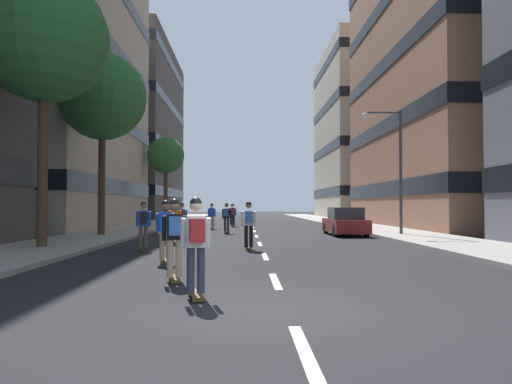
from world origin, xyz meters
name	(u,v)px	position (x,y,z in m)	size (l,w,h in m)	color
ground_plane	(252,227)	(0.00, 29.50, 0.00)	(176.99, 176.99, 0.00)	black
sidewalk_left	(156,224)	(-8.00, 33.19, 0.07)	(3.90, 81.12, 0.14)	#9E9991
sidewalk_right	(346,224)	(8.00, 33.19, 0.07)	(3.90, 81.12, 0.14)	#9E9991
lane_markings	(252,226)	(0.00, 30.50, 0.00)	(0.16, 67.20, 0.01)	silver
building_left_mid	(22,27)	(-17.23, 28.65, 14.96)	(14.68, 21.50, 29.73)	#BCB29E
building_left_far	(115,132)	(-17.23, 54.84, 11.04)	(14.68, 23.55, 21.90)	#4C4744
building_right_mid	(477,11)	(17.23, 28.65, 16.58)	(14.68, 22.94, 32.98)	#9E6B51
building_right_far	(380,133)	(17.23, 54.84, 11.06)	(14.68, 19.44, 21.94)	#BCB29E
parked_car_near	(345,222)	(4.85, 18.70, 0.70)	(1.82, 4.40, 1.52)	maroon
street_tree_near	(102,97)	(-8.00, 17.57, 7.23)	(4.51, 4.51, 9.38)	#4C3823
street_tree_mid	(44,39)	(-8.00, 10.28, 7.73)	(4.68, 4.68, 9.96)	#4C3823
street_tree_far	(166,156)	(-8.00, 37.97, 6.29)	(3.46, 3.46, 7.94)	#4C3823
streetlamp_right	(394,158)	(7.24, 17.74, 4.14)	(2.13, 0.30, 6.50)	#3F3F44
skater_0	(143,222)	(-4.29, 10.04, 1.02)	(0.57, 0.92, 1.78)	brown
skater_1	(182,218)	(-3.72, 16.40, 1.02)	(0.57, 0.92, 1.78)	brown
skater_2	(226,216)	(-1.67, 20.49, 1.02)	(0.56, 0.92, 1.78)	brown
skater_3	(175,221)	(-3.59, 13.11, 0.98)	(0.57, 0.92, 1.78)	brown
skater_4	(165,228)	(-2.90, 6.33, 0.98)	(0.55, 0.91, 1.78)	brown
skater_5	(212,215)	(-2.86, 25.68, 0.98)	(0.54, 0.91, 1.78)	brown
skater_6	(249,222)	(-0.50, 10.28, 1.02)	(0.54, 0.91, 1.78)	brown
skater_7	(233,213)	(-1.49, 29.26, 1.02)	(0.54, 0.91, 1.78)	brown
skater_8	(232,213)	(-1.64, 32.26, 0.98)	(0.54, 0.91, 1.78)	brown
skater_9	(196,241)	(-1.52, 1.07, 1.02)	(0.57, 0.92, 1.78)	brown
skater_10	(212,213)	(-3.47, 34.54, 0.98)	(0.56, 0.92, 1.78)	brown
skater_11	(175,234)	(-2.16, 2.98, 1.02)	(0.57, 0.92, 1.78)	brown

